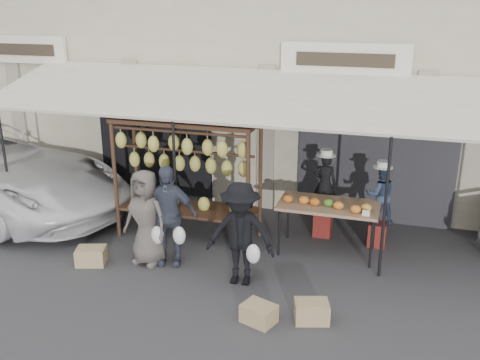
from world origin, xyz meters
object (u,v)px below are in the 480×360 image
object	(u,v)px
customer_mid	(167,215)
crate_near_a	(259,313)
banana_rack	(186,156)
crate_near_b	(312,311)
vendor_right	(381,195)
crate_far	(91,256)
customer_right	(240,234)
produce_table	(328,206)
vendor_left	(325,184)
customer_left	(146,217)

from	to	relation	value
customer_mid	crate_near_a	bearing A→B (deg)	-44.28
banana_rack	crate_near_b	distance (m)	3.64
banana_rack	vendor_right	xyz separation A→B (m)	(3.37, 0.68, -0.59)
vendor_right	crate_far	xyz separation A→B (m)	(-4.51, -2.15, -0.83)
customer_right	crate_near_b	bearing A→B (deg)	-32.90
customer_mid	crate_far	distance (m)	1.48
produce_table	vendor_right	bearing A→B (deg)	34.96
vendor_right	crate_near_b	world-z (taller)	vendor_right
customer_mid	customer_right	xyz separation A→B (m)	(1.34, -0.28, -0.03)
vendor_right	customer_mid	xyz separation A→B (m)	(-3.28, -1.72, -0.12)
banana_rack	crate_near_a	distance (m)	3.35
crate_near_a	crate_far	bearing A→B (deg)	165.47
produce_table	vendor_left	distance (m)	0.76
vendor_right	customer_right	bearing A→B (deg)	30.82
produce_table	crate_near_a	distance (m)	2.56
crate_near_a	customer_right	bearing A→B (deg)	120.42
produce_table	crate_far	world-z (taller)	produce_table
banana_rack	customer_left	xyz separation A→B (m)	(-0.26, -1.13, -0.75)
customer_left	crate_near_a	world-z (taller)	customer_left
vendor_right	crate_far	distance (m)	5.06
customer_left	crate_far	xyz separation A→B (m)	(-0.88, -0.34, -0.67)
produce_table	crate_far	size ratio (longest dim) A/B	3.61
crate_near_a	vendor_left	bearing A→B (deg)	83.00
vendor_right	crate_near_a	size ratio (longest dim) A/B	2.45
produce_table	vendor_right	xyz separation A→B (m)	(0.82, 0.58, 0.10)
crate_near_b	customer_left	bearing A→B (deg)	162.96
produce_table	customer_mid	distance (m)	2.72
vendor_right	customer_right	world-z (taller)	customer_right
vendor_right	customer_left	world-z (taller)	customer_left
produce_table	crate_near_a	bearing A→B (deg)	-103.19
customer_left	crate_near_a	distance (m)	2.62
banana_rack	crate_near_a	size ratio (longest dim) A/B	5.91
produce_table	customer_right	xyz separation A→B (m)	(-1.12, -1.42, -0.05)
produce_table	vendor_left	bearing A→B (deg)	103.76
vendor_left	crate_far	distance (m)	4.29
vendor_right	customer_mid	size ratio (longest dim) A/B	0.63
vendor_left	customer_mid	world-z (taller)	customer_mid
customer_mid	customer_right	distance (m)	1.37
customer_left	vendor_left	bearing A→B (deg)	46.69
produce_table	customer_left	size ratio (longest dim) A/B	1.05
customer_right	customer_left	bearing A→B (deg)	170.19
banana_rack	customer_right	size ratio (longest dim) A/B	1.58
banana_rack	crate_near_a	world-z (taller)	banana_rack
produce_table	vendor_left	world-z (taller)	vendor_left
vendor_right	customer_left	size ratio (longest dim) A/B	0.66
customer_right	crate_far	world-z (taller)	customer_right
customer_mid	crate_near_b	world-z (taller)	customer_mid
vendor_left	crate_far	bearing A→B (deg)	31.49
banana_rack	produce_table	distance (m)	2.64
banana_rack	customer_right	xyz separation A→B (m)	(1.42, -1.32, -0.74)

